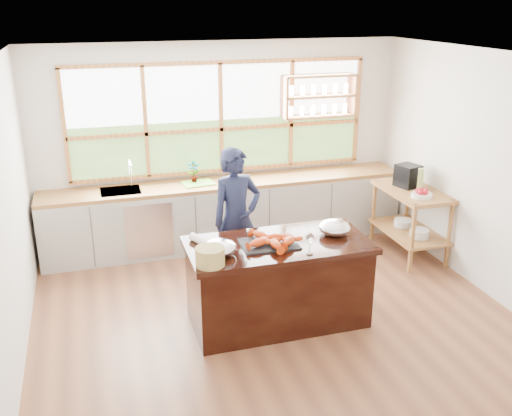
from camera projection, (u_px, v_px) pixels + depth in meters
name	position (u px, v px, depth m)	size (l,w,h in m)	color
ground_plane	(272.00, 311.00, 6.21)	(5.00, 5.00, 0.00)	brown
room_shell	(260.00, 143.00, 6.07)	(5.02, 4.52, 2.71)	beige
back_counter	(226.00, 212.00, 7.79)	(4.90, 0.63, 0.90)	#AAA9A2
right_shelf_unit	(411.00, 212.00, 7.39)	(0.62, 1.10, 0.90)	brown
island	(278.00, 282.00, 5.87)	(1.85, 0.90, 0.90)	black
cook	(237.00, 219.00, 6.50)	(0.61, 0.40, 1.67)	#161B34
potted_plant	(193.00, 172.00, 7.52)	(0.16, 0.11, 0.30)	slate
cutting_board	(198.00, 183.00, 7.53)	(0.40, 0.30, 0.01)	#62B332
espresso_machine	(408.00, 176.00, 7.37)	(0.25, 0.27, 0.29)	black
wine_bottle	(420.00, 180.00, 7.19)	(0.07, 0.07, 0.30)	#9BB258
fruit_bowl	(422.00, 194.00, 7.01)	(0.26, 0.26, 0.11)	silver
slate_board	(269.00, 244.00, 5.66)	(0.55, 0.40, 0.02)	black
lobster_pile	(272.00, 240.00, 5.62)	(0.52, 0.48, 0.08)	#D44C09
mixing_bowl_left	(220.00, 248.00, 5.43)	(0.33, 0.33, 0.16)	silver
mixing_bowl_right	(334.00, 228.00, 5.90)	(0.33, 0.33, 0.16)	silver
wine_glass	(310.00, 239.00, 5.40)	(0.08, 0.08, 0.22)	white
wicker_basket	(210.00, 257.00, 5.20)	(0.27, 0.27, 0.17)	tan
parchment_roll	(201.00, 241.00, 5.66)	(0.08, 0.08, 0.30)	white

